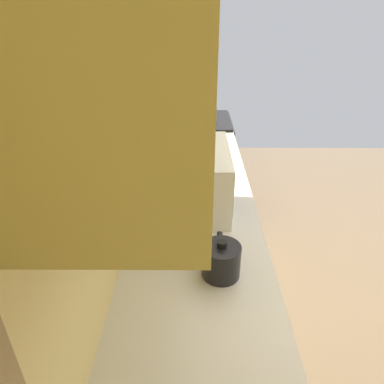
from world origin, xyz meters
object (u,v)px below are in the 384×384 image
Objects in this scene: bowl at (210,159)px; kettle at (221,260)px; microwave at (192,177)px; oven_range at (196,165)px.

bowl is 0.80× the size of kettle.
kettle reaches higher than bowl.
microwave is at bearing 166.97° from bowl.
oven_range reaches higher than bowl.
microwave reaches higher than bowl.
oven_range is 1.58m from microwave.
microwave is 3.30× the size of bowl.
microwave is at bearing 11.93° from kettle.
oven_range is 2.08m from kettle.
kettle is (-0.56, -0.12, -0.08)m from microwave.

